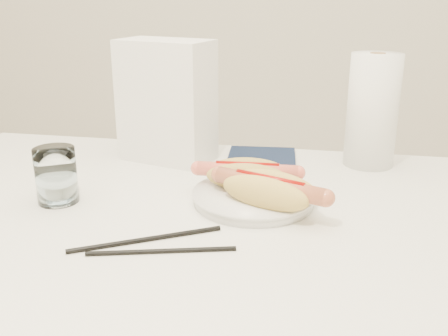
% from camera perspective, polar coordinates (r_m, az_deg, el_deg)
% --- Properties ---
extents(table, '(1.20, 0.80, 0.75)m').
position_cam_1_polar(table, '(0.92, -4.79, -8.08)').
color(table, white).
rests_on(table, ground).
extents(plate, '(0.24, 0.24, 0.02)m').
position_cam_1_polar(plate, '(0.92, 3.29, -3.39)').
color(plate, white).
rests_on(plate, table).
extents(hotdog_left, '(0.18, 0.08, 0.05)m').
position_cam_1_polar(hotdog_left, '(0.94, 2.59, -0.71)').
color(hotdog_left, tan).
rests_on(hotdog_left, plate).
extents(hotdog_right, '(0.20, 0.13, 0.05)m').
position_cam_1_polar(hotdog_right, '(0.87, 5.05, -2.47)').
color(hotdog_right, '#DEB956').
rests_on(hotdog_right, plate).
extents(water_glass, '(0.07, 0.07, 0.10)m').
position_cam_1_polar(water_glass, '(0.96, -18.08, -0.78)').
color(water_glass, white).
rests_on(water_glass, table).
extents(chopstick_near, '(0.21, 0.06, 0.01)m').
position_cam_1_polar(chopstick_near, '(0.76, -6.94, -9.11)').
color(chopstick_near, black).
rests_on(chopstick_near, table).
extents(chopstick_far, '(0.21, 0.13, 0.01)m').
position_cam_1_polar(chopstick_far, '(0.80, -8.60, -7.80)').
color(chopstick_far, black).
rests_on(chopstick_far, table).
extents(napkin_box, '(0.22, 0.16, 0.26)m').
position_cam_1_polar(napkin_box, '(1.13, -6.37, 7.34)').
color(napkin_box, white).
rests_on(napkin_box, table).
extents(navy_napkin, '(0.16, 0.16, 0.01)m').
position_cam_1_polar(navy_napkin, '(1.16, 4.18, 1.11)').
color(navy_napkin, '#101B35').
rests_on(navy_napkin, table).
extents(paper_towel_roll, '(0.13, 0.13, 0.24)m').
position_cam_1_polar(paper_towel_roll, '(1.14, 16.11, 6.12)').
color(paper_towel_roll, white).
rests_on(paper_towel_roll, table).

